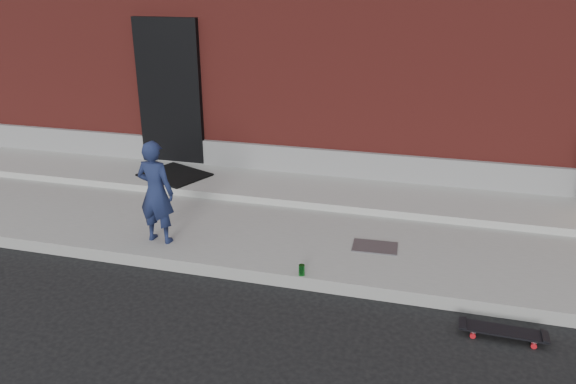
% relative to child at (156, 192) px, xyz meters
% --- Properties ---
extents(ground, '(80.00, 80.00, 0.00)m').
position_rel_child_xyz_m(ground, '(1.58, -0.42, -0.77)').
color(ground, black).
rests_on(ground, ground).
extents(sidewalk, '(20.00, 3.00, 0.15)m').
position_rel_child_xyz_m(sidewalk, '(1.58, 1.08, -0.69)').
color(sidewalk, gray).
rests_on(sidewalk, ground).
extents(apron, '(20.00, 1.20, 0.10)m').
position_rel_child_xyz_m(apron, '(1.58, 1.98, -0.57)').
color(apron, '#989993').
rests_on(apron, sidewalk).
extents(building, '(20.00, 8.10, 5.00)m').
position_rel_child_xyz_m(building, '(1.58, 6.58, 1.73)').
color(building, maroon).
rests_on(building, ground).
extents(child, '(0.48, 0.34, 1.24)m').
position_rel_child_xyz_m(child, '(0.00, 0.00, 0.00)').
color(child, '#192246').
rests_on(child, sidewalk).
extents(skateboard, '(0.76, 0.22, 0.08)m').
position_rel_child_xyz_m(skateboard, '(3.83, -0.75, -0.70)').
color(skateboard, red).
rests_on(skateboard, ground).
extents(soda_can, '(0.07, 0.07, 0.12)m').
position_rel_child_xyz_m(soda_can, '(1.83, -0.37, -0.56)').
color(soda_can, '#177724').
rests_on(soda_can, sidewalk).
extents(doormat, '(1.15, 1.05, 0.03)m').
position_rel_child_xyz_m(doormat, '(-0.72, 1.90, -0.50)').
color(doormat, black).
rests_on(doormat, apron).
extents(utility_plate, '(0.53, 0.35, 0.02)m').
position_rel_child_xyz_m(utility_plate, '(2.51, 0.48, -0.61)').
color(utility_plate, '#5B5A60').
rests_on(utility_plate, sidewalk).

